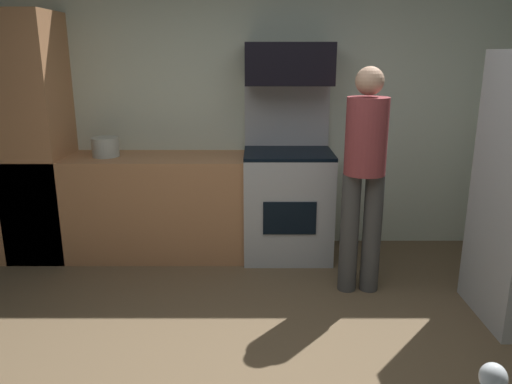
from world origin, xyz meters
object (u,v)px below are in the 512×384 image
at_px(oven_range, 287,199).
at_px(wine_glass_extra, 492,380).
at_px(microwave, 288,64).
at_px(stock_pot, 105,147).
at_px(person_cook, 364,170).

height_order(oven_range, wine_glass_extra, oven_range).
bearing_deg(microwave, oven_range, -90.00).
xyz_separation_m(wine_glass_extra, stock_pot, (-1.87, 3.22, -0.03)).
relative_size(microwave, stock_pot, 3.19).
xyz_separation_m(oven_range, person_cook, (0.51, -0.72, 0.43)).
bearing_deg(stock_pot, microwave, 2.90).
xyz_separation_m(oven_range, stock_pot, (-1.58, 0.01, 0.47)).
bearing_deg(person_cook, microwave, 122.28).
height_order(microwave, stock_pot, microwave).
bearing_deg(microwave, stock_pot, -177.10).
relative_size(person_cook, stock_pot, 7.25).
relative_size(person_cook, wine_glass_extra, 10.60).
bearing_deg(oven_range, wine_glass_extra, -84.92).
bearing_deg(wine_glass_extra, stock_pot, 120.13).
xyz_separation_m(microwave, wine_glass_extra, (0.29, -3.30, -0.66)).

